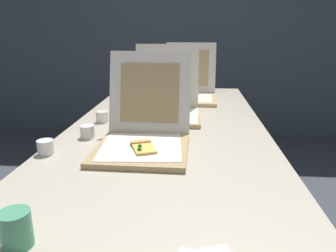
{
  "coord_description": "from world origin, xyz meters",
  "views": [
    {
      "loc": [
        0.13,
        -0.89,
        1.22
      ],
      "look_at": [
        0.02,
        0.44,
        0.81
      ],
      "focal_mm": 34.14,
      "sensor_mm": 36.0,
      "label": 1
    }
  ],
  "objects_px": {
    "pizza_box_front": "(144,135)",
    "cup_white_near_center": "(87,132)",
    "pizza_box_middle": "(166,107)",
    "cup_white_far": "(130,104)",
    "cup_white_near_left": "(46,147)",
    "pizza_box_back": "(189,92)",
    "table": "(167,136)",
    "cup_white_mid": "(102,117)",
    "cup_printed_front": "(16,229)"
  },
  "relations": [
    {
      "from": "pizza_box_front",
      "to": "cup_white_far",
      "type": "xyz_separation_m",
      "value": [
        -0.19,
        0.65,
        -0.03
      ]
    },
    {
      "from": "pizza_box_front",
      "to": "cup_white_near_left",
      "type": "xyz_separation_m",
      "value": [
        -0.37,
        -0.1,
        -0.03
      ]
    },
    {
      "from": "cup_white_far",
      "to": "cup_white_near_center",
      "type": "relative_size",
      "value": 1.0
    },
    {
      "from": "pizza_box_front",
      "to": "cup_white_near_center",
      "type": "distance_m",
      "value": 0.29
    },
    {
      "from": "pizza_box_back",
      "to": "cup_printed_front",
      "type": "height_order",
      "value": "pizza_box_back"
    },
    {
      "from": "pizza_box_back",
      "to": "cup_white_near_center",
      "type": "xyz_separation_m",
      "value": [
        -0.44,
        -0.86,
        -0.03
      ]
    },
    {
      "from": "pizza_box_middle",
      "to": "cup_white_near_left",
      "type": "xyz_separation_m",
      "value": [
        -0.42,
        -0.59,
        -0.03
      ]
    },
    {
      "from": "cup_white_far",
      "to": "cup_white_mid",
      "type": "relative_size",
      "value": 1.0
    },
    {
      "from": "pizza_box_front",
      "to": "cup_white_far",
      "type": "distance_m",
      "value": 0.68
    },
    {
      "from": "cup_white_near_left",
      "to": "pizza_box_middle",
      "type": "bearing_deg",
      "value": 54.5
    },
    {
      "from": "pizza_box_middle",
      "to": "pizza_box_back",
      "type": "distance_m",
      "value": 0.49
    },
    {
      "from": "cup_white_near_left",
      "to": "cup_printed_front",
      "type": "relative_size",
      "value": 0.74
    },
    {
      "from": "pizza_box_front",
      "to": "cup_white_near_left",
      "type": "distance_m",
      "value": 0.38
    },
    {
      "from": "cup_white_near_left",
      "to": "cup_white_mid",
      "type": "distance_m",
      "value": 0.47
    },
    {
      "from": "pizza_box_middle",
      "to": "cup_white_far",
      "type": "bearing_deg",
      "value": 143.4
    },
    {
      "from": "pizza_box_front",
      "to": "cup_white_near_center",
      "type": "xyz_separation_m",
      "value": [
        -0.27,
        0.1,
        -0.03
      ]
    },
    {
      "from": "pizza_box_front",
      "to": "pizza_box_back",
      "type": "xyz_separation_m",
      "value": [
        0.17,
        0.96,
        -0.0
      ]
    },
    {
      "from": "cup_white_near_left",
      "to": "cup_white_near_center",
      "type": "bearing_deg",
      "value": 64.07
    },
    {
      "from": "cup_white_mid",
      "to": "cup_printed_front",
      "type": "relative_size",
      "value": 0.74
    },
    {
      "from": "pizza_box_middle",
      "to": "cup_printed_front",
      "type": "xyz_separation_m",
      "value": [
        -0.24,
        -1.13,
        -0.01
      ]
    },
    {
      "from": "pizza_box_middle",
      "to": "cup_white_near_center",
      "type": "height_order",
      "value": "pizza_box_middle"
    },
    {
      "from": "pizza_box_front",
      "to": "pizza_box_middle",
      "type": "bearing_deg",
      "value": 85.1
    },
    {
      "from": "pizza_box_front",
      "to": "cup_printed_front",
      "type": "bearing_deg",
      "value": -105.67
    },
    {
      "from": "cup_white_near_center",
      "to": "cup_white_mid",
      "type": "distance_m",
      "value": 0.25
    },
    {
      "from": "pizza_box_front",
      "to": "pizza_box_middle",
      "type": "height_order",
      "value": "pizza_box_middle"
    },
    {
      "from": "cup_white_near_center",
      "to": "cup_white_mid",
      "type": "bearing_deg",
      "value": 91.08
    },
    {
      "from": "cup_white_near_left",
      "to": "pizza_box_back",
      "type": "bearing_deg",
      "value": 63.15
    },
    {
      "from": "pizza_box_back",
      "to": "cup_white_far",
      "type": "relative_size",
      "value": 7.53
    },
    {
      "from": "table",
      "to": "cup_white_near_center",
      "type": "xyz_separation_m",
      "value": [
        -0.34,
        -0.18,
        0.07
      ]
    },
    {
      "from": "pizza_box_back",
      "to": "pizza_box_middle",
      "type": "bearing_deg",
      "value": -102.71
    },
    {
      "from": "table",
      "to": "pizza_box_back",
      "type": "xyz_separation_m",
      "value": [
        0.1,
        0.68,
        0.1
      ]
    },
    {
      "from": "table",
      "to": "pizza_box_back",
      "type": "height_order",
      "value": "pizza_box_back"
    },
    {
      "from": "pizza_box_middle",
      "to": "cup_white_near_left",
      "type": "distance_m",
      "value": 0.72
    },
    {
      "from": "pizza_box_back",
      "to": "cup_white_mid",
      "type": "bearing_deg",
      "value": -125.09
    },
    {
      "from": "table",
      "to": "pizza_box_front",
      "type": "relative_size",
      "value": 4.73
    },
    {
      "from": "pizza_box_front",
      "to": "cup_white_near_center",
      "type": "relative_size",
      "value": 7.39
    },
    {
      "from": "pizza_box_middle",
      "to": "cup_printed_front",
      "type": "bearing_deg",
      "value": -103.82
    },
    {
      "from": "cup_white_near_left",
      "to": "cup_white_far",
      "type": "xyz_separation_m",
      "value": [
        0.18,
        0.75,
        0.0
      ]
    },
    {
      "from": "cup_white_near_left",
      "to": "cup_white_near_center",
      "type": "relative_size",
      "value": 1.0
    },
    {
      "from": "cup_white_mid",
      "to": "pizza_box_front",
      "type": "bearing_deg",
      "value": -52.31
    },
    {
      "from": "cup_white_near_left",
      "to": "pizza_box_front",
      "type": "bearing_deg",
      "value": 15.01
    },
    {
      "from": "pizza_box_back",
      "to": "cup_printed_front",
      "type": "bearing_deg",
      "value": -101.3
    },
    {
      "from": "cup_white_mid",
      "to": "pizza_box_back",
      "type": "bearing_deg",
      "value": 53.73
    },
    {
      "from": "cup_white_near_left",
      "to": "cup_white_far",
      "type": "distance_m",
      "value": 0.77
    },
    {
      "from": "cup_white_near_center",
      "to": "pizza_box_front",
      "type": "bearing_deg",
      "value": -21.05
    },
    {
      "from": "table",
      "to": "cup_white_near_center",
      "type": "distance_m",
      "value": 0.39
    },
    {
      "from": "pizza_box_front",
      "to": "cup_white_near_center",
      "type": "height_order",
      "value": "pizza_box_front"
    },
    {
      "from": "table",
      "to": "cup_white_far",
      "type": "distance_m",
      "value": 0.45
    },
    {
      "from": "cup_printed_front",
      "to": "cup_white_near_center",
      "type": "bearing_deg",
      "value": 96.43
    },
    {
      "from": "cup_white_near_left",
      "to": "cup_white_mid",
      "type": "relative_size",
      "value": 1.0
    }
  ]
}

